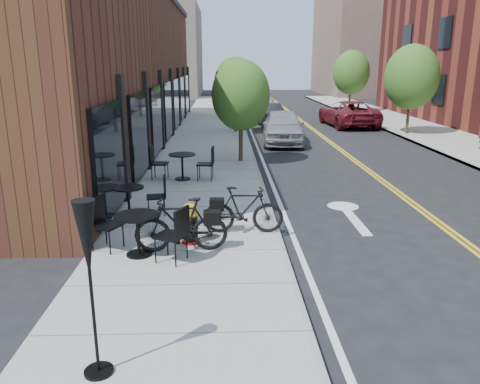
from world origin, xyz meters
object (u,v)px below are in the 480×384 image
object	(u,v)px
parked_car_a	(283,127)
parked_car_far	(348,113)
bicycle_right	(243,210)
bicycle_left	(181,225)
fire_hydrant	(190,223)
bistro_set_a	(138,229)
parked_car_b	(270,115)
bistro_set_c	(182,163)
patio_umbrella	(88,253)
parked_car_c	(260,102)
bistro_set_b	(128,197)

from	to	relation	value
parked_car_a	parked_car_far	bearing A→B (deg)	57.12
bicycle_right	parked_car_far	xyz separation A→B (m)	(7.22, 18.90, 0.12)
bicycle_left	parked_car_a	size ratio (longest dim) A/B	0.39
fire_hydrant	bistro_set_a	bearing A→B (deg)	-141.82
parked_car_a	parked_car_b	bearing A→B (deg)	94.61
fire_hydrant	bistro_set_c	size ratio (longest dim) A/B	0.44
bistro_set_c	parked_car_far	size ratio (longest dim) A/B	0.37
patio_umbrella	parked_car_a	bearing A→B (deg)	75.88
bistro_set_a	parked_car_far	distance (m)	22.15
bicycle_right	patio_umbrella	bearing A→B (deg)	159.77
parked_car_far	parked_car_c	bearing A→B (deg)	-63.44
bicycle_right	parked_car_a	bearing A→B (deg)	-8.88
parked_car_far	bicycle_right	bearing A→B (deg)	65.13
bistro_set_b	parked_car_a	distance (m)	12.53
bicycle_left	parked_car_far	world-z (taller)	parked_car_far
parked_car_far	patio_umbrella	bearing A→B (deg)	64.87
bistro_set_c	patio_umbrella	distance (m)	9.91
fire_hydrant	bistro_set_a	world-z (taller)	bistro_set_a
bistro_set_c	parked_car_b	world-z (taller)	parked_car_b
bicycle_right	parked_car_far	bearing A→B (deg)	-18.93
parked_car_c	parked_car_far	bearing A→B (deg)	-56.49
bistro_set_a	parked_car_far	xyz separation A→B (m)	(9.33, 20.09, 0.11)
bistro_set_a	bistro_set_c	distance (m)	6.21
bistro_set_b	bistro_set_c	size ratio (longest dim) A/B	0.90
bistro_set_a	bistro_set_c	bearing A→B (deg)	111.70
bicycle_left	parked_car_far	size ratio (longest dim) A/B	0.33
bicycle_right	bistro_set_a	xyz separation A→B (m)	(-2.11, -1.19, 0.01)
bicycle_left	parked_car_a	world-z (taller)	parked_car_a
bistro_set_a	parked_car_a	xyz separation A→B (m)	(4.54, 13.84, 0.14)
patio_umbrella	parked_car_far	world-z (taller)	patio_umbrella
bistro_set_a	parked_car_a	world-z (taller)	parked_car_a
bistro_set_b	patio_umbrella	distance (m)	6.25
parked_car_a	parked_car_b	size ratio (longest dim) A/B	1.16
bistro_set_a	bistro_set_b	xyz separation A→B (m)	(-0.66, 2.45, -0.06)
parked_car_far	bistro_set_a	bearing A→B (deg)	61.12
patio_umbrella	parked_car_c	distance (m)	32.19
bistro_set_b	patio_umbrella	xyz separation A→B (m)	(0.80, -6.10, 1.10)
parked_car_far	parked_car_b	bearing A→B (deg)	-9.65
bicycle_right	parked_car_a	size ratio (longest dim) A/B	0.37
bicycle_right	bistro_set_a	bearing A→B (deg)	121.38
bicycle_right	bistro_set_b	world-z (taller)	bicycle_right
bistro_set_b	bistro_set_c	xyz separation A→B (m)	(1.00, 3.75, 0.06)
bicycle_right	parked_car_c	size ratio (longest dim) A/B	0.32
patio_umbrella	parked_car_b	bearing A→B (deg)	79.70
bicycle_right	bistro_set_a	distance (m)	2.43
bicycle_right	parked_car_c	xyz separation A→B (m)	(2.43, 27.03, 0.14)
bicycle_left	bistro_set_b	bearing A→B (deg)	-150.36
bicycle_right	bistro_set_b	size ratio (longest dim) A/B	0.96
fire_hydrant	parked_car_c	xyz separation A→B (m)	(3.56, 27.59, 0.25)
bicycle_left	bicycle_right	bearing A→B (deg)	125.07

